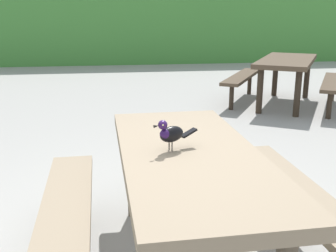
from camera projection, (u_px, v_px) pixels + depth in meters
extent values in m
cube|color=#428438|center=(116.00, 24.00, 12.08)|extent=(28.00, 2.25, 2.09)
cube|color=#84725B|center=(190.00, 157.00, 2.32)|extent=(0.81, 1.82, 0.07)
cylinder|color=brown|center=(133.00, 174.00, 3.05)|extent=(0.09, 0.09, 0.67)
cylinder|color=brown|center=(204.00, 169.00, 3.13)|extent=(0.09, 0.09, 0.67)
cube|color=#84725B|center=(65.00, 213.00, 2.29)|extent=(0.33, 1.72, 0.05)
cylinder|color=brown|center=(74.00, 199.00, 2.96)|extent=(0.07, 0.07, 0.39)
cube|color=#84725B|center=(302.00, 195.00, 2.51)|extent=(0.33, 1.72, 0.05)
cylinder|color=brown|center=(260.00, 186.00, 3.18)|extent=(0.07, 0.07, 0.39)
ellipsoid|color=black|center=(172.00, 134.00, 2.29)|extent=(0.17, 0.13, 0.09)
ellipsoid|color=#2D144C|center=(166.00, 134.00, 2.26)|extent=(0.09, 0.08, 0.06)
sphere|color=#2D144C|center=(163.00, 125.00, 2.24)|extent=(0.05, 0.05, 0.05)
sphere|color=#EAE08C|center=(163.00, 125.00, 2.21)|extent=(0.01, 0.01, 0.01)
sphere|color=#EAE08C|center=(159.00, 123.00, 2.25)|extent=(0.01, 0.01, 0.01)
cone|color=black|center=(156.00, 126.00, 2.22)|extent=(0.03, 0.03, 0.02)
cube|color=black|center=(189.00, 133.00, 2.36)|extent=(0.10, 0.08, 0.04)
cylinder|color=#47423D|center=(172.00, 147.00, 2.29)|extent=(0.01, 0.01, 0.05)
cylinder|color=#47423D|center=(169.00, 145.00, 2.31)|extent=(0.01, 0.01, 0.05)
cube|color=#473828|center=(287.00, 61.00, 6.50)|extent=(1.57, 1.94, 0.07)
cylinder|color=#2E241A|center=(307.00, 79.00, 7.12)|extent=(0.09, 0.09, 0.67)
cylinder|color=#2E241A|center=(275.00, 77.00, 7.32)|extent=(0.09, 0.09, 0.67)
cylinder|color=#2E241A|center=(298.00, 94.00, 5.88)|extent=(0.09, 0.09, 0.67)
cylinder|color=#2E241A|center=(260.00, 91.00, 6.08)|extent=(0.09, 0.09, 0.67)
cube|color=#473828|center=(333.00, 82.00, 6.31)|extent=(1.11, 1.61, 0.05)
cylinder|color=#2E241A|center=(333.00, 89.00, 6.94)|extent=(0.07, 0.07, 0.39)
cylinder|color=#2E241A|center=(329.00, 105.00, 5.81)|extent=(0.07, 0.07, 0.39)
cube|color=#473828|center=(242.00, 77.00, 6.84)|extent=(1.11, 1.61, 0.05)
cylinder|color=#2E241A|center=(250.00, 83.00, 7.47)|extent=(0.07, 0.07, 0.39)
cylinder|color=#2E241A|center=(231.00, 97.00, 6.33)|extent=(0.07, 0.07, 0.39)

